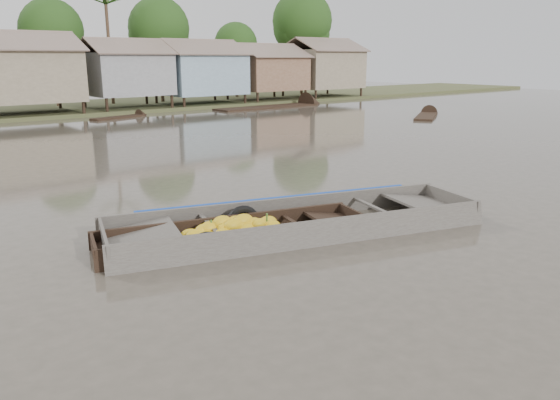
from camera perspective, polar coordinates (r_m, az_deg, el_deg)
ground at (r=11.32m, az=0.92°, el=-4.62°), size 120.00×120.00×0.00m
riverbank at (r=41.28m, az=-25.60°, el=12.36°), size 120.00×12.47×10.22m
banana_boat at (r=11.43m, az=-5.07°, el=-3.60°), size 5.90×2.88×0.83m
viewer_boat at (r=12.12m, az=2.00°, el=-2.93°), size 8.65×4.52×0.67m
distant_boats at (r=37.19m, az=-7.20°, el=8.72°), size 44.39×15.59×0.35m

